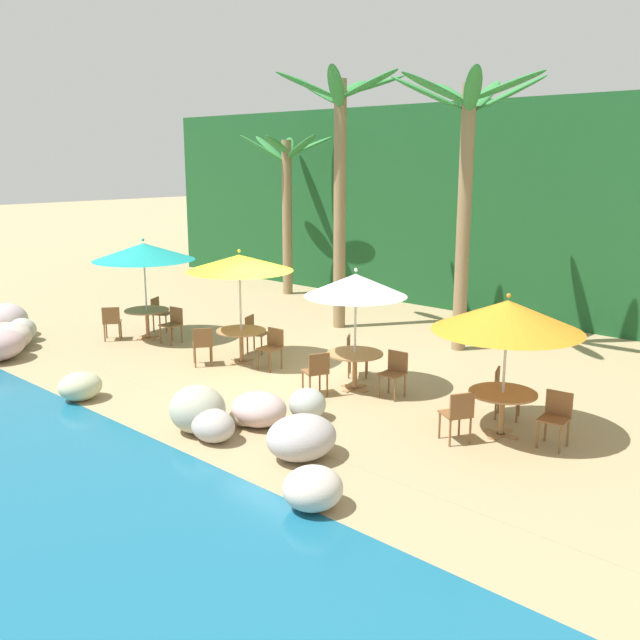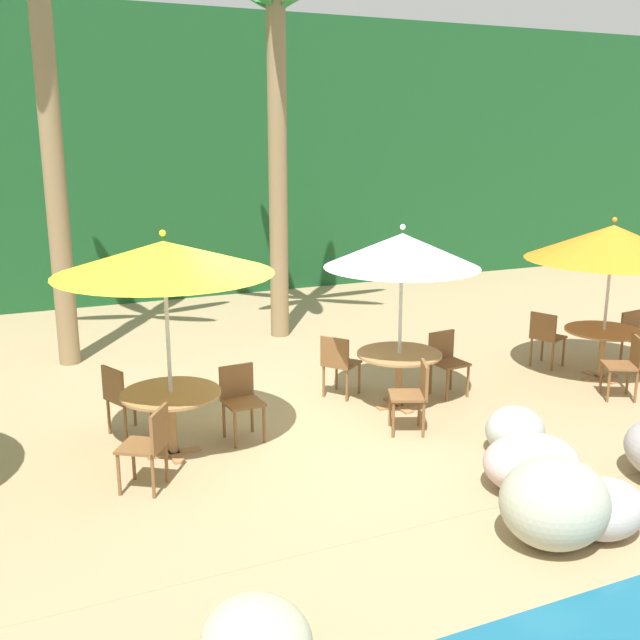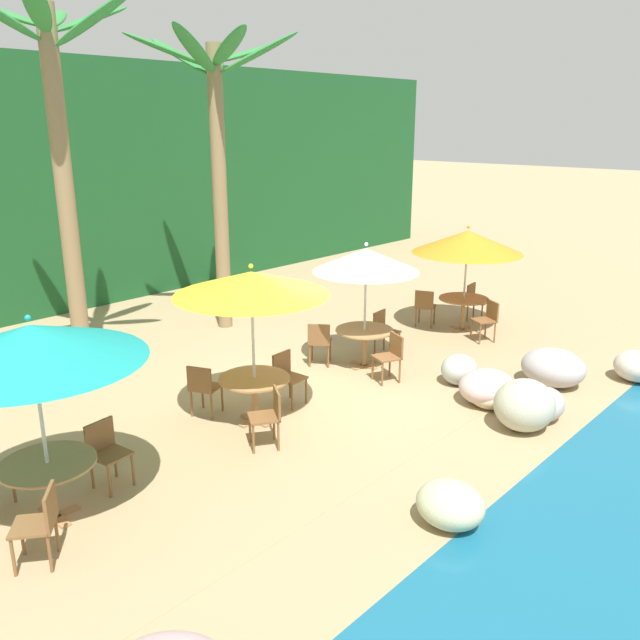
{
  "view_description": "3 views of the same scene",
  "coord_description": "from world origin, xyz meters",
  "px_view_note": "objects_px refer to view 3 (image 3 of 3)",
  "views": [
    {
      "loc": [
        10.12,
        -10.09,
        4.44
      ],
      "look_at": [
        0.28,
        0.48,
        1.15
      ],
      "focal_mm": 40.06,
      "sensor_mm": 36.0,
      "label": 1
    },
    {
      "loc": [
        -3.19,
        -7.84,
        3.51
      ],
      "look_at": [
        0.39,
        0.19,
        1.29
      ],
      "focal_mm": 41.7,
      "sensor_mm": 36.0,
      "label": 2
    },
    {
      "loc": [
        -7.76,
        -7.19,
        4.52
      ],
      "look_at": [
        0.05,
        -0.03,
        1.29
      ],
      "focal_mm": 36.75,
      "sensor_mm": 36.0,
      "label": 3
    }
  ],
  "objects_px": {
    "chair_yellow_inland": "(203,386)",
    "chair_orange_seaward": "(475,299)",
    "chair_yellow_left": "(270,413)",
    "dining_table_white": "(364,336)",
    "dining_table_orange": "(463,303)",
    "umbrella_orange": "(468,242)",
    "chair_orange_inland": "(425,305)",
    "palm_tree_second": "(58,129)",
    "umbrella_teal": "(31,343)",
    "palm_tree_third": "(217,129)",
    "chair_teal_seaward": "(106,449)",
    "chair_teal_left": "(41,521)",
    "umbrella_white": "(366,260)",
    "chair_white_inland": "(319,341)",
    "chair_white_seaward": "(384,329)",
    "chair_orange_left": "(488,318)",
    "dining_table_teal": "(49,472)",
    "chair_white_left": "(391,354)",
    "dining_table_yellow": "(255,385)",
    "chair_yellow_seaward": "(287,374)"
  },
  "relations": [
    {
      "from": "chair_teal_left",
      "to": "chair_white_seaward",
      "type": "height_order",
      "value": "same"
    },
    {
      "from": "chair_yellow_left",
      "to": "palm_tree_third",
      "type": "distance_m",
      "value": 7.13
    },
    {
      "from": "chair_yellow_seaward",
      "to": "chair_white_left",
      "type": "bearing_deg",
      "value": -19.47
    },
    {
      "from": "chair_teal_seaward",
      "to": "umbrella_orange",
      "type": "height_order",
      "value": "umbrella_orange"
    },
    {
      "from": "umbrella_teal",
      "to": "chair_orange_seaward",
      "type": "bearing_deg",
      "value": 2.4
    },
    {
      "from": "umbrella_teal",
      "to": "palm_tree_third",
      "type": "distance_m",
      "value": 7.99
    },
    {
      "from": "chair_yellow_seaward",
      "to": "chair_yellow_left",
      "type": "xyz_separation_m",
      "value": [
        -1.24,
        -0.91,
        0.0
      ]
    },
    {
      "from": "dining_table_yellow",
      "to": "chair_yellow_seaward",
      "type": "bearing_deg",
      "value": 9.98
    },
    {
      "from": "dining_table_yellow",
      "to": "chair_yellow_left",
      "type": "height_order",
      "value": "chair_yellow_left"
    },
    {
      "from": "chair_yellow_inland",
      "to": "chair_orange_seaward",
      "type": "relative_size",
      "value": 1.0
    },
    {
      "from": "dining_table_white",
      "to": "umbrella_orange",
      "type": "height_order",
      "value": "umbrella_orange"
    },
    {
      "from": "umbrella_teal",
      "to": "dining_table_white",
      "type": "distance_m",
      "value": 6.63
    },
    {
      "from": "umbrella_teal",
      "to": "chair_teal_seaward",
      "type": "relative_size",
      "value": 2.9
    },
    {
      "from": "chair_yellow_left",
      "to": "umbrella_white",
      "type": "relative_size",
      "value": 0.36
    },
    {
      "from": "dining_table_white",
      "to": "chair_yellow_left",
      "type": "bearing_deg",
      "value": -163.32
    },
    {
      "from": "chair_white_seaward",
      "to": "chair_white_inland",
      "type": "bearing_deg",
      "value": 161.78
    },
    {
      "from": "chair_yellow_seaward",
      "to": "palm_tree_second",
      "type": "distance_m",
      "value": 5.71
    },
    {
      "from": "umbrella_white",
      "to": "dining_table_orange",
      "type": "height_order",
      "value": "umbrella_white"
    },
    {
      "from": "umbrella_orange",
      "to": "chair_orange_inland",
      "type": "distance_m",
      "value": 1.72
    },
    {
      "from": "chair_teal_seaward",
      "to": "chair_teal_left",
      "type": "relative_size",
      "value": 1.0
    },
    {
      "from": "palm_tree_second",
      "to": "chair_yellow_seaward",
      "type": "bearing_deg",
      "value": -68.8
    },
    {
      "from": "chair_yellow_left",
      "to": "umbrella_orange",
      "type": "height_order",
      "value": "umbrella_orange"
    },
    {
      "from": "chair_white_inland",
      "to": "chair_orange_inland",
      "type": "xyz_separation_m",
      "value": [
        3.46,
        -0.07,
        0.0
      ]
    },
    {
      "from": "chair_teal_seaward",
      "to": "dining_table_white",
      "type": "height_order",
      "value": "chair_teal_seaward"
    },
    {
      "from": "chair_teal_left",
      "to": "dining_table_yellow",
      "type": "distance_m",
      "value": 3.93
    },
    {
      "from": "chair_white_seaward",
      "to": "chair_white_inland",
      "type": "xyz_separation_m",
      "value": [
        -1.41,
        0.46,
        0.0
      ]
    },
    {
      "from": "chair_white_inland",
      "to": "umbrella_orange",
      "type": "distance_m",
      "value": 4.22
    },
    {
      "from": "chair_white_seaward",
      "to": "chair_orange_left",
      "type": "height_order",
      "value": "same"
    },
    {
      "from": "umbrella_teal",
      "to": "chair_orange_inland",
      "type": "distance_m",
      "value": 9.52
    },
    {
      "from": "dining_table_orange",
      "to": "palm_tree_second",
      "type": "xyz_separation_m",
      "value": [
        -7.02,
        3.98,
        3.78
      ]
    },
    {
      "from": "chair_yellow_left",
      "to": "chair_yellow_inland",
      "type": "bearing_deg",
      "value": 90.78
    },
    {
      "from": "chair_yellow_inland",
      "to": "chair_white_inland",
      "type": "distance_m",
      "value": 2.9
    },
    {
      "from": "dining_table_white",
      "to": "dining_table_orange",
      "type": "distance_m",
      "value": 3.3
    },
    {
      "from": "dining_table_yellow",
      "to": "chair_white_left",
      "type": "bearing_deg",
      "value": -10.97
    },
    {
      "from": "dining_table_orange",
      "to": "dining_table_yellow",
      "type": "bearing_deg",
      "value": -179.26
    },
    {
      "from": "chair_white_inland",
      "to": "chair_orange_left",
      "type": "relative_size",
      "value": 1.0
    },
    {
      "from": "chair_teal_left",
      "to": "palm_tree_third",
      "type": "bearing_deg",
      "value": 37.45
    },
    {
      "from": "chair_white_seaward",
      "to": "dining_table_white",
      "type": "bearing_deg",
      "value": -168.21
    },
    {
      "from": "chair_white_seaward",
      "to": "chair_white_inland",
      "type": "distance_m",
      "value": 1.48
    },
    {
      "from": "chair_yellow_inland",
      "to": "umbrella_white",
      "type": "relative_size",
      "value": 0.36
    },
    {
      "from": "chair_teal_left",
      "to": "palm_tree_second",
      "type": "bearing_deg",
      "value": 57.67
    },
    {
      "from": "chair_teal_left",
      "to": "dining_table_teal",
      "type": "bearing_deg",
      "value": 58.56
    },
    {
      "from": "chair_white_inland",
      "to": "chair_white_left",
      "type": "height_order",
      "value": "same"
    },
    {
      "from": "chair_yellow_inland",
      "to": "chair_white_inland",
      "type": "height_order",
      "value": "same"
    },
    {
      "from": "chair_teal_left",
      "to": "palm_tree_third",
      "type": "height_order",
      "value": "palm_tree_third"
    },
    {
      "from": "chair_yellow_seaward",
      "to": "chair_white_seaward",
      "type": "bearing_deg",
      "value": 5.64
    },
    {
      "from": "chair_yellow_left",
      "to": "umbrella_orange",
      "type": "bearing_deg",
      "value": 7.11
    },
    {
      "from": "chair_teal_left",
      "to": "chair_orange_seaward",
      "type": "xyz_separation_m",
      "value": [
        11.0,
        1.17,
        0.0
      ]
    },
    {
      "from": "umbrella_orange",
      "to": "dining_table_orange",
      "type": "distance_m",
      "value": 1.39
    },
    {
      "from": "chair_white_left",
      "to": "chair_orange_left",
      "type": "bearing_deg",
      "value": -2.9
    }
  ]
}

